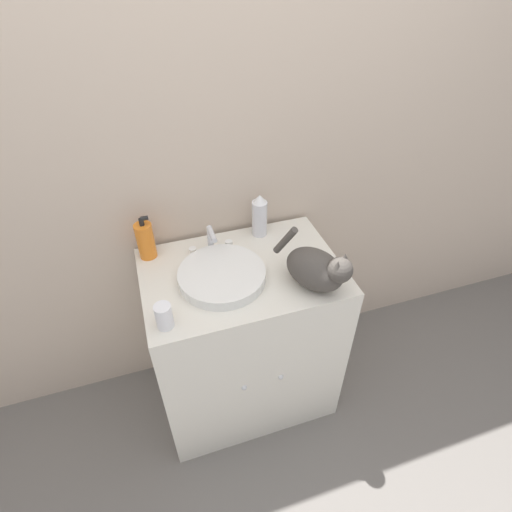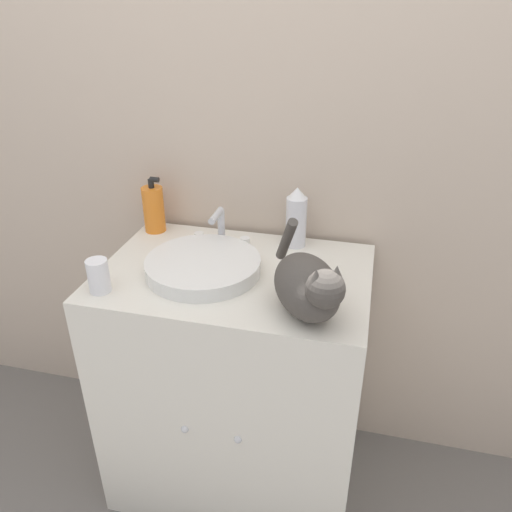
% 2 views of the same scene
% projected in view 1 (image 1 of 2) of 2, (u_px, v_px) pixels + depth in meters
% --- Properties ---
extents(ground_plane, '(8.00, 8.00, 0.00)m').
position_uv_depth(ground_plane, '(262.00, 436.00, 1.99)').
color(ground_plane, slate).
extents(wall_back, '(6.00, 0.05, 2.50)m').
position_uv_depth(wall_back, '(217.00, 152.00, 1.63)').
color(wall_back, '#C6B29E').
rests_on(wall_back, ground_plane).
extents(vanity_cabinet, '(0.82, 0.57, 0.88)m').
position_uv_depth(vanity_cabinet, '(244.00, 338.00, 1.91)').
color(vanity_cabinet, silver).
rests_on(vanity_cabinet, ground_plane).
extents(sink_basin, '(0.35, 0.35, 0.04)m').
position_uv_depth(sink_basin, '(222.00, 275.00, 1.58)').
color(sink_basin, white).
rests_on(sink_basin, vanity_cabinet).
extents(faucet, '(0.19, 0.11, 0.14)m').
position_uv_depth(faucet, '(211.00, 241.00, 1.68)').
color(faucet, silver).
rests_on(faucet, vanity_cabinet).
extents(cat, '(0.26, 0.32, 0.23)m').
position_uv_depth(cat, '(317.00, 269.00, 1.51)').
color(cat, '#47423D').
rests_on(cat, vanity_cabinet).
extents(soap_bottle, '(0.07, 0.07, 0.20)m').
position_uv_depth(soap_bottle, '(146.00, 240.00, 1.65)').
color(soap_bottle, orange).
rests_on(soap_bottle, vanity_cabinet).
extents(spray_bottle, '(0.07, 0.07, 0.20)m').
position_uv_depth(spray_bottle, '(259.00, 216.00, 1.76)').
color(spray_bottle, silver).
rests_on(spray_bottle, vanity_cabinet).
extents(cup, '(0.06, 0.06, 0.10)m').
position_uv_depth(cup, '(164.00, 316.00, 1.38)').
color(cup, white).
rests_on(cup, vanity_cabinet).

